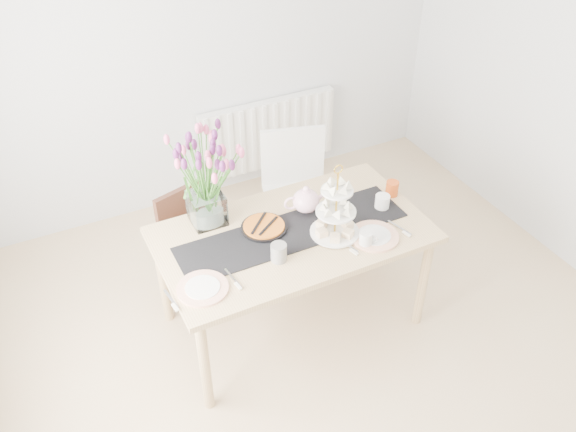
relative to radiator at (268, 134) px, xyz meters
name	(u,v)px	position (x,y,z in m)	size (l,w,h in m)	color
room_shell	(365,209)	(-0.50, -2.19, 0.85)	(4.50, 4.50, 4.50)	tan
radiator	(268,134)	(0.00, 0.00, 0.00)	(1.20, 0.08, 0.60)	white
dining_table	(293,242)	(-0.57, -1.59, 0.22)	(1.60, 0.90, 0.75)	tan
chair_brown	(192,236)	(-1.02, -0.98, -0.01)	(0.49, 0.49, 0.76)	#371B14
chair_white	(296,184)	(-0.19, -0.88, 0.09)	(0.57, 0.57, 0.92)	white
table_runner	(293,232)	(-0.57, -1.59, 0.30)	(1.40, 0.35, 0.01)	black
tulip_vase	(202,166)	(-0.99, -1.26, 0.70)	(0.72, 0.72, 0.62)	silver
cake_stand	(336,217)	(-0.36, -1.71, 0.42)	(0.29, 0.29, 0.43)	gold
teapot	(306,201)	(-0.41, -1.44, 0.38)	(0.26, 0.21, 0.17)	white
cream_jug	(382,202)	(0.03, -1.62, 0.35)	(0.09, 0.09, 0.09)	white
tart_tin	(264,227)	(-0.72, -1.49, 0.32)	(0.28, 0.28, 0.03)	black
mug_grey	(279,253)	(-0.76, -1.77, 0.35)	(0.09, 0.09, 0.11)	gray
mug_white	(366,239)	(-0.25, -1.88, 0.35)	(0.08, 0.08, 0.09)	silver
mug_orange	(392,188)	(0.16, -1.53, 0.35)	(0.08, 0.08, 0.10)	#CB4C16
plate_left	(203,288)	(-1.22, -1.80, 0.31)	(0.28, 0.28, 0.01)	white
plate_right	(374,236)	(-0.17, -1.84, 0.31)	(0.29, 0.29, 0.02)	white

